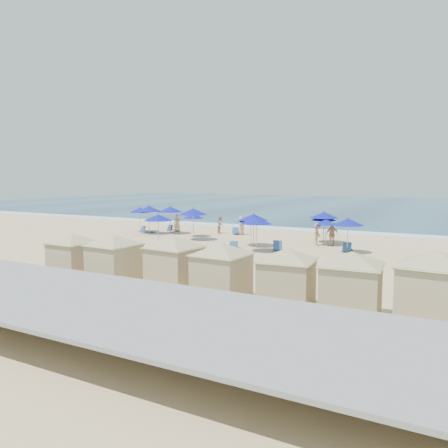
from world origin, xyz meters
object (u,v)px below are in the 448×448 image
at_px(cabana_2, 175,257).
at_px(umbrella_8, 256,220).
at_px(cabana_3, 222,264).
at_px(umbrella_11, 348,222).
at_px(umbrella_2, 170,209).
at_px(beachgoer_0, 177,224).
at_px(umbrella_12, 251,219).
at_px(cabana_4, 287,271).
at_px(cabana_0, 73,251).
at_px(umbrella_5, 193,212).
at_px(beachgoer_2, 332,234).
at_px(umbrella_0, 140,210).
at_px(beachgoer_4, 241,225).
at_px(umbrella_1, 149,209).
at_px(umbrella_3, 158,217).
at_px(cabana_6, 435,280).
at_px(umbrella_9, 324,215).
at_px(umbrella_10, 326,222).
at_px(cabana_5, 351,276).
at_px(trash_bin, 214,262).
at_px(umbrella_4, 193,216).
at_px(cabana_1, 114,254).
at_px(beachgoer_3, 317,234).
at_px(umbrella_7, 323,218).
at_px(umbrella_6, 254,217).

height_order(cabana_2, umbrella_8, cabana_2).
height_order(cabana_3, umbrella_11, cabana_3).
distance_m(umbrella_8, umbrella_11, 6.11).
height_order(umbrella_2, beachgoer_0, umbrella_2).
bearing_deg(umbrella_12, cabana_4, -60.11).
xyz_separation_m(cabana_0, cabana_3, (8.31, 0.16, 0.06)).
height_order(umbrella_5, beachgoer_2, umbrella_5).
height_order(cabana_4, umbrella_0, cabana_4).
bearing_deg(beachgoer_4, umbrella_2, 112.12).
distance_m(umbrella_1, umbrella_3, 7.14).
distance_m(beachgoer_2, beachgoer_4, 9.19).
bearing_deg(umbrella_11, beachgoer_0, 168.98).
bearing_deg(umbrella_5, umbrella_8, -21.68).
relative_size(cabana_2, beachgoer_0, 2.46).
height_order(cabana_2, umbrella_5, cabana_2).
relative_size(cabana_6, umbrella_0, 1.96).
height_order(umbrella_9, umbrella_10, umbrella_9).
xyz_separation_m(cabana_5, beachgoer_0, (-19.26, 17.07, -0.66)).
height_order(trash_bin, beachgoer_4, beachgoer_4).
relative_size(umbrella_11, umbrella_12, 1.04).
height_order(umbrella_4, beachgoer_2, umbrella_4).
bearing_deg(cabana_1, cabana_0, -179.93).
bearing_deg(beachgoer_2, umbrella_0, -42.50).
xyz_separation_m(umbrella_10, beachgoer_3, (-0.55, -0.33, -0.93)).
bearing_deg(trash_bin, umbrella_2, 127.67).
xyz_separation_m(cabana_6, umbrella_4, (-19.52, 15.84, 0.11)).
bearing_deg(cabana_6, umbrella_10, 116.44).
height_order(cabana_1, umbrella_2, cabana_1).
bearing_deg(umbrella_0, umbrella_7, 5.36).
height_order(umbrella_2, umbrella_11, umbrella_2).
relative_size(cabana_5, umbrella_11, 1.76).
bearing_deg(umbrella_10, umbrella_11, -49.58).
relative_size(cabana_1, umbrella_8, 1.71).
distance_m(trash_bin, cabana_4, 7.82).
distance_m(cabana_4, umbrella_5, 19.49).
distance_m(umbrella_9, beachgoer_4, 7.95).
xyz_separation_m(umbrella_0, umbrella_3, (6.63, -5.99, 0.05)).
relative_size(cabana_6, umbrella_5, 1.74).
distance_m(trash_bin, umbrella_6, 8.93).
xyz_separation_m(cabana_4, beachgoer_4, (-11.30, 19.04, -0.66)).
bearing_deg(cabana_4, cabana_3, -175.83).
relative_size(umbrella_1, umbrella_10, 1.30).
height_order(cabana_3, cabana_6, cabana_6).
bearing_deg(umbrella_5, cabana_1, -71.31).
relative_size(umbrella_3, umbrella_10, 1.20).
relative_size(cabana_4, umbrella_4, 2.01).
height_order(umbrella_7, beachgoer_2, umbrella_7).
xyz_separation_m(cabana_5, umbrella_6, (-10.01, 13.49, 0.64)).
relative_size(beachgoer_0, beachgoer_4, 1.05).
bearing_deg(umbrella_7, beachgoer_2, -55.97).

